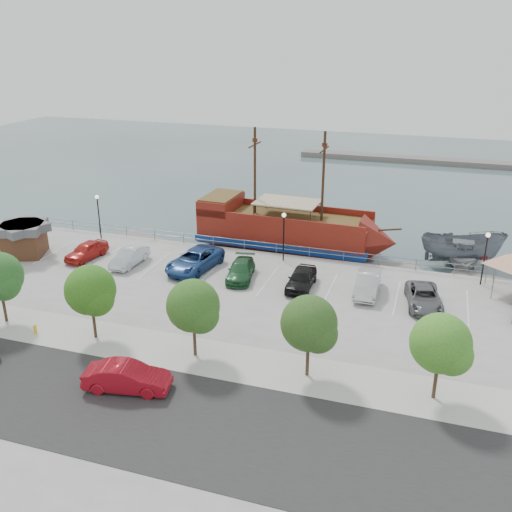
% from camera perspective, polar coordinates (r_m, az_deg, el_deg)
% --- Properties ---
extents(ground, '(160.00, 160.00, 0.00)m').
position_cam_1_polar(ground, '(43.93, 0.43, -4.71)').
color(ground, '#37484B').
extents(land_slab, '(100.00, 58.00, 1.20)m').
position_cam_1_polar(land_slab, '(27.93, -13.83, -22.37)').
color(land_slab, gray).
rests_on(land_slab, ground).
extents(street, '(100.00, 8.00, 0.04)m').
position_cam_1_polar(street, '(30.78, -8.98, -15.65)').
color(street, '#272626').
rests_on(street, land_slab).
extents(sidewalk, '(100.00, 4.00, 0.05)m').
position_cam_1_polar(sidewalk, '(35.23, -4.58, -10.11)').
color(sidewalk, beige).
rests_on(sidewalk, land_slab).
extents(seawall_railing, '(50.00, 0.06, 1.00)m').
position_cam_1_polar(seawall_railing, '(50.18, 3.14, 0.64)').
color(seawall_railing, slate).
rests_on(seawall_railing, land_slab).
extents(far_shore, '(40.00, 3.00, 0.80)m').
position_cam_1_polar(far_shore, '(94.48, 16.75, 9.13)').
color(far_shore, '#66605A').
rests_on(far_shore, ground).
extents(pirate_ship, '(18.97, 5.96, 11.89)m').
position_cam_1_polar(pirate_ship, '(53.50, 4.27, 2.50)').
color(pirate_ship, maroon).
rests_on(pirate_ship, ground).
extents(patrol_boat, '(7.75, 4.24, 2.84)m').
position_cam_1_polar(patrol_boat, '(53.40, 19.93, 0.52)').
color(patrol_boat, slate).
rests_on(patrol_boat, ground).
extents(speedboat, '(5.03, 6.73, 1.33)m').
position_cam_1_polar(speedboat, '(53.99, 19.88, -0.11)').
color(speedboat, silver).
rests_on(speedboat, ground).
extents(dock_west, '(7.23, 4.21, 0.40)m').
position_cam_1_polar(dock_west, '(57.02, -10.74, 1.49)').
color(dock_west, slate).
rests_on(dock_west, ground).
extents(dock_mid, '(6.79, 4.23, 0.38)m').
position_cam_1_polar(dock_mid, '(50.70, 12.33, -1.26)').
color(dock_mid, gray).
rests_on(dock_mid, ground).
extents(dock_east, '(6.90, 3.62, 0.38)m').
position_cam_1_polar(dock_east, '(50.83, 22.56, -2.43)').
color(dock_east, slate).
rests_on(dock_east, ground).
extents(shed, '(4.60, 4.60, 2.93)m').
position_cam_1_polar(shed, '(53.79, -22.20, 1.65)').
color(shed, '#52301C').
rests_on(shed, land_slab).
extents(street_sedan, '(5.00, 2.50, 1.57)m').
position_cam_1_polar(street_sedan, '(32.76, -12.77, -11.74)').
color(street_sedan, '#A70F1D').
rests_on(street_sedan, street).
extents(fire_hydrant, '(0.23, 0.23, 0.66)m').
position_cam_1_polar(fire_hydrant, '(40.18, -21.22, -6.82)').
color(fire_hydrant, yellow).
rests_on(fire_hydrant, sidewalk).
extents(lamp_post_left, '(0.36, 0.36, 4.28)m').
position_cam_1_polar(lamp_post_left, '(55.42, -15.51, 4.56)').
color(lamp_post_left, black).
rests_on(lamp_post_left, land_slab).
extents(lamp_post_mid, '(0.36, 0.36, 4.28)m').
position_cam_1_polar(lamp_post_mid, '(48.17, 2.79, 2.79)').
color(lamp_post_mid, black).
rests_on(lamp_post_mid, land_slab).
extents(lamp_post_right, '(0.36, 0.36, 4.28)m').
position_cam_1_polar(lamp_post_right, '(46.87, 22.00, 0.62)').
color(lamp_post_right, black).
rests_on(lamp_post_right, land_slab).
extents(tree_b, '(3.30, 3.20, 5.00)m').
position_cam_1_polar(tree_b, '(41.22, -24.24, -2.03)').
color(tree_b, '#473321').
rests_on(tree_b, sidewalk).
extents(tree_c, '(3.30, 3.20, 5.00)m').
position_cam_1_polar(tree_c, '(37.07, -16.09, -3.50)').
color(tree_c, '#473321').
rests_on(tree_c, sidewalk).
extents(tree_d, '(3.30, 3.20, 5.00)m').
position_cam_1_polar(tree_d, '(33.86, -6.13, -5.19)').
color(tree_d, '#473321').
rests_on(tree_d, sidewalk).
extents(tree_e, '(3.30, 3.20, 5.00)m').
position_cam_1_polar(tree_e, '(31.90, 5.54, -6.96)').
color(tree_e, '#473321').
rests_on(tree_e, sidewalk).
extents(tree_f, '(3.30, 3.20, 5.00)m').
position_cam_1_polar(tree_f, '(31.41, 18.22, -8.55)').
color(tree_f, '#473321').
rests_on(tree_f, sidewalk).
extents(parked_car_a, '(2.36, 4.54, 1.48)m').
position_cam_1_polar(parked_car_a, '(51.46, -16.59, 0.53)').
color(parked_car_a, red).
rests_on(parked_car_a, land_slab).
extents(parked_car_b, '(1.69, 4.39, 1.43)m').
position_cam_1_polar(parked_car_b, '(49.17, -12.54, -0.09)').
color(parked_car_b, silver).
rests_on(parked_car_b, land_slab).
extents(parked_car_c, '(3.64, 6.34, 1.66)m').
position_cam_1_polar(parked_car_c, '(47.29, -6.15, -0.41)').
color(parked_car_c, navy).
rests_on(parked_car_c, land_slab).
extents(parked_car_d, '(2.71, 4.96, 1.36)m').
position_cam_1_polar(parked_car_d, '(45.44, -1.53, -1.44)').
color(parked_car_d, '#21532C').
rests_on(parked_car_d, land_slab).
extents(parked_car_e, '(1.88, 4.55, 1.54)m').
position_cam_1_polar(parked_car_e, '(43.87, 4.55, -2.26)').
color(parked_car_e, black).
rests_on(parked_car_e, land_slab).
extents(parked_car_f, '(1.73, 4.73, 1.55)m').
position_cam_1_polar(parked_car_f, '(43.58, 11.09, -2.78)').
color(parked_car_f, silver).
rests_on(parked_car_f, land_slab).
extents(parked_car_g, '(3.12, 5.32, 1.39)m').
position_cam_1_polar(parked_car_g, '(42.64, 16.43, -3.99)').
color(parked_car_g, '#5F5F63').
rests_on(parked_car_g, land_slab).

